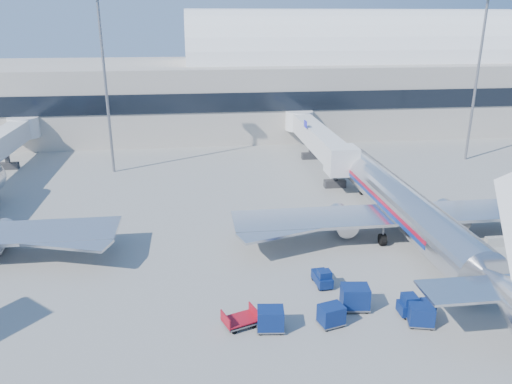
{
  "coord_description": "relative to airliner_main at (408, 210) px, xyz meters",
  "views": [
    {
      "loc": [
        -9.1,
        -35.87,
        19.51
      ],
      "look_at": [
        -3.83,
        6.0,
        4.73
      ],
      "focal_mm": 35.0,
      "sensor_mm": 36.0,
      "label": 1
    }
  ],
  "objects": [
    {
      "name": "ground",
      "position": [
        -10.0,
        -4.51,
        -2.93
      ],
      "size": [
        260.0,
        260.0,
        0.0
      ],
      "primitive_type": "plane",
      "color": "gray",
      "rests_on": "ground"
    },
    {
      "name": "terminal",
      "position": [
        -23.6,
        51.46,
        4.6
      ],
      "size": [
        170.0,
        28.15,
        21.0
      ],
      "color": "#B2AA9E",
      "rests_on": "ground"
    },
    {
      "name": "airliner_main",
      "position": [
        0.0,
        0.0,
        0.0
      ],
      "size": [
        32.0,
        37.26,
        12.07
      ],
      "color": "silver",
      "rests_on": "ground"
    },
    {
      "name": "jetbridge_near",
      "position": [
        -2.4,
        26.3,
        1.0
      ],
      "size": [
        4.4,
        27.5,
        6.25
      ],
      "color": "silver",
      "rests_on": "ground"
    },
    {
      "name": "mast_west",
      "position": [
        -30.0,
        25.49,
        11.87
      ],
      "size": [
        2.0,
        1.2,
        22.6
      ],
      "color": "slate",
      "rests_on": "ground"
    },
    {
      "name": "mast_east",
      "position": [
        20.0,
        25.49,
        11.87
      ],
      "size": [
        2.0,
        1.2,
        22.6
      ],
      "color": "slate",
      "rests_on": "ground"
    },
    {
      "name": "barrier_near",
      "position": [
        8.0,
        -2.51,
        -2.48
      ],
      "size": [
        3.0,
        0.55,
        0.9
      ],
      "primitive_type": "cube",
      "color": "#9E9E96",
      "rests_on": "ground"
    },
    {
      "name": "tug_lead",
      "position": [
        -4.48,
        -12.08,
        -2.21
      ],
      "size": [
        2.42,
        1.23,
        1.57
      ],
      "rotation": [
        0.0,
        0.0,
        0.01
      ],
      "color": "#0A1C50",
      "rests_on": "ground"
    },
    {
      "name": "tug_right",
      "position": [
        3.33,
        -8.22,
        -2.24
      ],
      "size": [
        2.52,
        1.71,
        1.5
      ],
      "rotation": [
        0.0,
        0.0,
        -0.27
      ],
      "color": "#0A1C50",
      "rests_on": "ground"
    },
    {
      "name": "tug_left",
      "position": [
        -9.8,
        -7.34,
        -2.27
      ],
      "size": [
        1.28,
        2.28,
        1.43
      ],
      "rotation": [
        0.0,
        0.0,
        1.65
      ],
      "color": "#0A1C50",
      "rests_on": "ground"
    },
    {
      "name": "cart_train_a",
      "position": [
        -8.35,
        -10.86,
        -1.98
      ],
      "size": [
        2.18,
        1.76,
        1.77
      ],
      "rotation": [
        0.0,
        0.0,
        -0.12
      ],
      "color": "#0A1C50",
      "rests_on": "ground"
    },
    {
      "name": "cart_train_b",
      "position": [
        -10.54,
        -12.58,
        -2.14
      ],
      "size": [
        1.95,
        1.67,
        1.47
      ],
      "rotation": [
        0.0,
        0.0,
        0.27
      ],
      "color": "#0A1C50",
      "rests_on": "ground"
    },
    {
      "name": "cart_train_c",
      "position": [
        -14.64,
        -12.64,
        -2.07
      ],
      "size": [
        1.96,
        1.58,
        1.6
      ],
      "rotation": [
        0.0,
        0.0,
        -0.11
      ],
      "color": "#0A1C50",
      "rests_on": "ground"
    },
    {
      "name": "cart_solo_near",
      "position": [
        -4.6,
        -13.35,
        -2.13
      ],
      "size": [
        1.94,
        1.65,
        1.48
      ],
      "rotation": [
        0.0,
        0.0,
        -0.24
      ],
      "color": "#0A1C50",
      "rests_on": "ground"
    },
    {
      "name": "cart_open_red",
      "position": [
        -16.58,
        -11.94,
        -2.51
      ],
      "size": [
        2.59,
        2.2,
        0.59
      ],
      "rotation": [
        0.0,
        0.0,
        0.35
      ],
      "color": "slate",
      "rests_on": "ground"
    }
  ]
}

